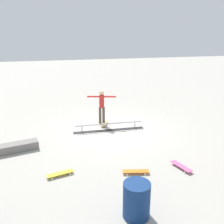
# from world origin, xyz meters

# --- Properties ---
(ground_plane) EXTENTS (60.00, 60.00, 0.00)m
(ground_plane) POSITION_xyz_m (0.00, 0.00, 0.00)
(ground_plane) COLOR #ADA89E
(grind_rail) EXTENTS (3.11, 0.39, 0.34)m
(grind_rail) POSITION_xyz_m (0.19, 0.08, 0.15)
(grind_rail) COLOR black
(grind_rail) RESTS_ON ground_plane
(skate_ledge) EXTENTS (2.12, 0.86, 0.29)m
(skate_ledge) POSITION_xyz_m (4.19, 1.18, 0.15)
(skate_ledge) COLOR gray
(skate_ledge) RESTS_ON ground_plane
(skater_main) EXTENTS (1.28, 0.43, 1.62)m
(skater_main) POSITION_xyz_m (0.31, -0.75, 0.94)
(skater_main) COLOR brown
(skater_main) RESTS_ON ground_plane
(skateboard_main) EXTENTS (0.49, 0.82, 0.09)m
(skateboard_main) POSITION_xyz_m (0.22, -0.62, 0.07)
(skateboard_main) COLOR tan
(skateboard_main) RESTS_ON ground_plane
(loose_skateboard_pink) EXTENTS (0.41, 0.82, 0.09)m
(loose_skateboard_pink) POSITION_xyz_m (-1.20, 3.78, 0.07)
(loose_skateboard_pink) COLOR #E05993
(loose_skateboard_pink) RESTS_ON ground_plane
(loose_skateboard_orange) EXTENTS (0.82, 0.39, 0.09)m
(loose_skateboard_orange) POSITION_xyz_m (0.29, 3.69, 0.07)
(loose_skateboard_orange) COLOR orange
(loose_skateboard_orange) RESTS_ON ground_plane
(loose_skateboard_yellow) EXTENTS (0.82, 0.38, 0.09)m
(loose_skateboard_yellow) POSITION_xyz_m (2.51, 3.20, 0.07)
(loose_skateboard_yellow) COLOR yellow
(loose_skateboard_yellow) RESTS_ON ground_plane
(trash_bin) EXTENTS (0.63, 0.63, 0.87)m
(trash_bin) POSITION_xyz_m (0.92, 5.41, 0.43)
(trash_bin) COLOR navy
(trash_bin) RESTS_ON ground_plane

